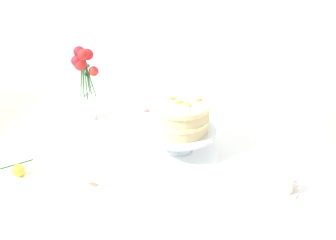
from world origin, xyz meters
TOP-DOWN VIEW (x-y plane):
  - dining_table at (0.00, -0.02)m, footprint 1.40×1.00m
  - linen_napkin at (0.09, -0.04)m, footprint 0.33×0.33m
  - cake_stand at (0.09, -0.04)m, footprint 0.29×0.29m
  - layer_cake at (0.09, -0.04)m, footprint 0.24×0.24m
  - flower_vase at (-0.38, 0.14)m, footprint 0.12×0.12m
  - teacup at (0.48, -0.22)m, footprint 0.12×0.11m
  - fallen_rose at (-0.45, -0.33)m, footprint 0.13×0.13m
  - loose_petal_0 at (-0.17, -0.33)m, footprint 0.04×0.03m
  - loose_petal_1 at (0.52, -0.40)m, footprint 0.03×0.03m
  - loose_petal_2 at (-0.13, 0.28)m, footprint 0.05×0.04m

SIDE VIEW (x-z plane):
  - dining_table at x=0.00m, z-range 0.28..1.02m
  - linen_napkin at x=0.09m, z-range 0.74..0.74m
  - loose_petal_0 at x=-0.17m, z-range 0.74..0.74m
  - loose_petal_2 at x=-0.13m, z-range 0.74..0.74m
  - loose_petal_1 at x=0.52m, z-range 0.74..0.74m
  - fallen_rose at x=-0.45m, z-range 0.74..0.79m
  - teacup at x=0.48m, z-range 0.74..0.80m
  - cake_stand at x=0.09m, z-range 0.77..0.87m
  - layer_cake at x=0.09m, z-range 0.84..0.96m
  - flower_vase at x=-0.38m, z-range 0.75..1.09m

